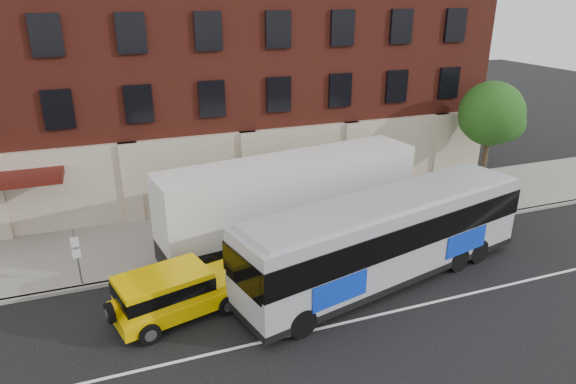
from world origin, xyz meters
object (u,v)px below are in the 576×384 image
object	(u,v)px
sign_pole	(77,255)
shipping_container	(291,202)
street_tree	(492,116)
city_bus	(387,235)
yellow_suv	(172,292)

from	to	relation	value
sign_pole	shipping_container	xyz separation A→B (m)	(9.13, 0.92, 0.55)
street_tree	sign_pole	bearing A→B (deg)	-171.39
street_tree	shipping_container	world-z (taller)	street_tree
sign_pole	shipping_container	world-z (taller)	shipping_container
city_bus	street_tree	bearing A→B (deg)	32.91
sign_pole	yellow_suv	size ratio (longest dim) A/B	0.51
street_tree	shipping_container	bearing A→B (deg)	-169.40
city_bus	yellow_suv	xyz separation A→B (m)	(-8.40, 0.25, -0.90)
city_bus	shipping_container	size ratio (longest dim) A/B	1.07
city_bus	shipping_container	world-z (taller)	shipping_container
shipping_container	street_tree	bearing A→B (deg)	10.60
street_tree	yellow_suv	size ratio (longest dim) A/B	1.26
city_bus	yellow_suv	distance (m)	8.45
shipping_container	yellow_suv	bearing A→B (deg)	-145.44
street_tree	shipping_container	distance (m)	13.35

